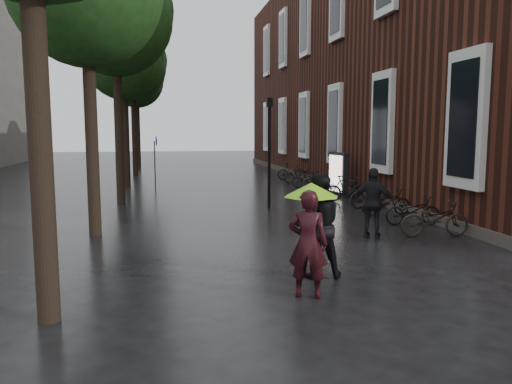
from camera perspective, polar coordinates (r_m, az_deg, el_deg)
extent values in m
plane|color=black|center=(7.26, 9.44, -15.03)|extent=(120.00, 120.00, 0.00)
cube|color=#38160F|center=(29.02, 16.10, 13.29)|extent=(10.00, 33.00, 12.00)
cube|color=silver|center=(14.16, 22.98, 7.65)|extent=(0.25, 1.60, 3.60)
cube|color=black|center=(14.10, 22.64, 7.67)|extent=(0.10, 1.20, 3.00)
cube|color=silver|center=(18.53, 14.34, 7.72)|extent=(0.25, 1.60, 3.60)
cube|color=black|center=(18.49, 14.05, 7.73)|extent=(0.10, 1.20, 3.00)
cube|color=silver|center=(23.16, 9.06, 7.67)|extent=(0.25, 1.60, 3.60)
cube|color=black|center=(23.13, 8.83, 7.68)|extent=(0.10, 1.20, 3.00)
cube|color=silver|center=(27.92, 5.57, 7.61)|extent=(0.25, 1.60, 3.60)
cube|color=black|center=(27.89, 5.37, 7.61)|extent=(0.10, 1.20, 3.00)
cube|color=silver|center=(28.51, 5.71, 18.73)|extent=(0.25, 1.60, 3.60)
cube|color=black|center=(28.48, 5.50, 18.75)|extent=(0.10, 1.20, 3.00)
cube|color=silver|center=(32.75, 3.09, 7.55)|extent=(0.25, 1.60, 3.60)
cube|color=black|center=(32.73, 2.92, 7.55)|extent=(0.10, 1.20, 3.00)
cube|color=silver|center=(33.26, 3.16, 17.07)|extent=(0.25, 1.60, 3.60)
cube|color=black|center=(33.23, 2.99, 17.08)|extent=(0.10, 1.20, 3.00)
cube|color=silver|center=(37.62, 1.26, 7.49)|extent=(0.25, 1.60, 3.60)
cube|color=black|center=(37.60, 1.11, 7.49)|extent=(0.10, 1.20, 3.00)
cube|color=silver|center=(38.06, 1.28, 15.80)|extent=(0.25, 1.60, 3.60)
cube|color=black|center=(38.04, 1.13, 15.81)|extent=(0.10, 1.20, 3.00)
cube|color=#3F3833|center=(27.13, 6.39, 1.59)|extent=(0.40, 33.00, 0.30)
cylinder|color=black|center=(7.49, -23.37, 3.56)|extent=(0.32, 0.32, 4.68)
cylinder|color=black|center=(13.42, -18.22, 4.73)|extent=(0.32, 0.32, 4.51)
cylinder|color=black|center=(19.37, -15.37, 6.09)|extent=(0.32, 0.32, 4.95)
cylinder|color=black|center=(25.36, -14.62, 5.67)|extent=(0.32, 0.32, 4.40)
cylinder|color=black|center=(31.34, -13.72, 6.27)|extent=(0.32, 0.32, 4.79)
cylinder|color=black|center=(37.34, -13.33, 6.21)|extent=(0.32, 0.32, 4.57)
imported|color=black|center=(8.18, 5.96, -5.91)|extent=(0.77, 0.65, 1.78)
imported|color=black|center=(9.30, 7.03, -3.85)|extent=(1.02, 0.84, 1.94)
cylinder|color=black|center=(8.68, 6.27, -3.77)|extent=(0.02, 0.02, 1.23)
cone|color=#7DDE17|center=(8.58, 6.32, 0.26)|extent=(0.96, 0.96, 0.25)
cylinder|color=black|center=(8.57, 6.34, 1.34)|extent=(0.02, 0.02, 0.08)
imported|color=black|center=(12.93, 13.26, -1.25)|extent=(1.12, 0.92, 1.79)
imported|color=black|center=(13.59, 19.74, -2.91)|extent=(1.83, 0.83, 0.93)
imported|color=black|center=(15.09, 17.47, -2.01)|extent=(1.66, 0.72, 0.85)
imported|color=black|center=(16.51, 14.62, -1.11)|extent=(1.67, 0.60, 0.87)
imported|color=black|center=(17.87, 12.91, -0.36)|extent=(1.57, 0.54, 0.93)
imported|color=black|center=(19.35, 10.29, 0.37)|extent=(1.73, 0.74, 1.00)
imported|color=black|center=(20.92, 8.91, 0.66)|extent=(1.64, 0.73, 0.83)
imported|color=black|center=(22.56, 7.53, 1.29)|extent=(1.82, 0.70, 0.94)
imported|color=black|center=(24.00, 6.02, 1.52)|extent=(1.65, 0.84, 0.83)
imported|color=black|center=(25.86, 5.01, 2.00)|extent=(1.77, 0.79, 0.90)
imported|color=black|center=(27.52, 4.07, 2.38)|extent=(1.60, 0.49, 0.95)
cube|color=black|center=(20.81, 9.44, 1.98)|extent=(0.25, 1.20, 1.82)
cube|color=silver|center=(20.76, 9.10, 2.11)|extent=(0.04, 1.01, 1.49)
cylinder|color=black|center=(17.42, 1.52, 4.01)|extent=(0.11, 0.11, 3.58)
cube|color=black|center=(17.42, 1.54, 10.20)|extent=(0.20, 0.20, 0.31)
sphere|color=#FFE5B2|center=(17.42, 1.54, 10.20)|extent=(0.16, 0.16, 0.16)
cylinder|color=#262628|center=(23.71, -11.48, 3.05)|extent=(0.05, 0.05, 2.24)
cylinder|color=#0D2C96|center=(23.66, -11.33, 5.76)|extent=(0.03, 0.45, 0.45)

